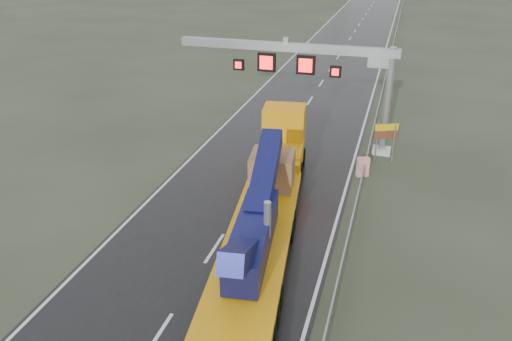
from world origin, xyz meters
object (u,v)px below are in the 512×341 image
(sign_gantry, at_px, (316,67))
(heavy_haul_truck, at_px, (269,187))
(striped_barrier, at_px, (363,167))
(exit_sign_pair, at_px, (386,135))

(sign_gantry, bearing_deg, heavy_haul_truck, -92.09)
(sign_gantry, height_order, striped_barrier, sign_gantry)
(heavy_haul_truck, height_order, striped_barrier, heavy_haul_truck)
(heavy_haul_truck, bearing_deg, striped_barrier, 49.05)
(heavy_haul_truck, bearing_deg, exit_sign_pair, 52.06)
(heavy_haul_truck, relative_size, striped_barrier, 16.22)
(sign_gantry, distance_m, heavy_haul_truck, 11.12)
(exit_sign_pair, height_order, striped_barrier, exit_sign_pair)
(sign_gantry, relative_size, exit_sign_pair, 5.64)
(heavy_haul_truck, xyz_separation_m, exit_sign_pair, (5.38, 9.11, 0.05))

